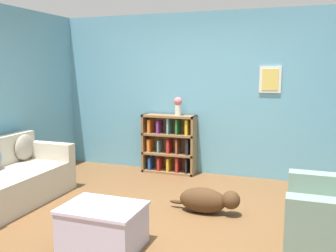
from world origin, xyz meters
name	(u,v)px	position (x,y,z in m)	size (l,w,h in m)	color
ground_plane	(156,224)	(0.00, 0.00, 0.00)	(14.00, 14.00, 0.00)	brown
wall_back	(206,94)	(0.00, 2.25, 1.30)	(5.60, 0.13, 2.60)	#609EB7
couch	(4,180)	(-2.06, -0.04, 0.31)	(0.86, 1.75, 0.80)	#B7AD99
bookshelf	(170,144)	(-0.56, 2.05, 0.47)	(0.89, 0.29, 0.96)	olive
coffee_table	(103,225)	(-0.29, -0.66, 0.22)	(0.76, 0.57, 0.42)	#BCB2D1
dog	(207,200)	(0.46, 0.52, 0.16)	(0.88, 0.27, 0.31)	#472D19
vase	(178,105)	(-0.41, 2.04, 1.13)	(0.13, 0.13, 0.30)	silver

